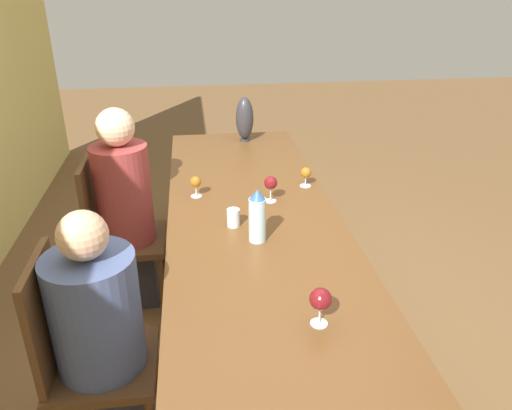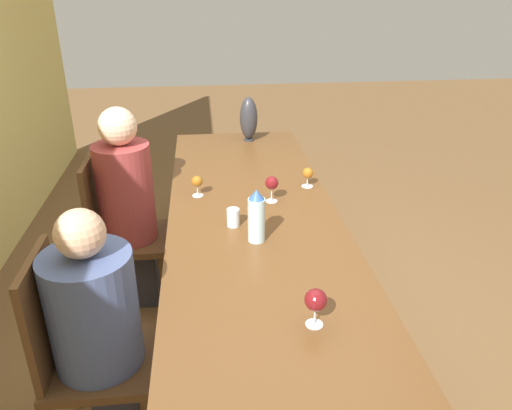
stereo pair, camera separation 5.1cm
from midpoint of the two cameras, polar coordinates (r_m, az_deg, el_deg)
ground_plane at (r=3.04m, az=-0.57°, el=-14.85°), size 14.00×14.00×0.00m
dining_table at (r=2.64m, az=-0.64°, el=-2.96°), size 3.03×0.91×0.78m
water_bottle at (r=2.36m, az=-0.46°, el=-1.30°), size 0.08×0.08×0.27m
water_tumbler at (r=2.53m, az=-3.18°, el=-1.46°), size 0.07×0.07×0.09m
vase at (r=3.78m, az=-1.70°, el=9.84°), size 0.13×0.13×0.33m
wine_glass_0 at (r=1.84m, az=6.59°, el=-10.70°), size 0.08×0.08×0.15m
wine_glass_1 at (r=2.86m, az=-7.42°, el=2.56°), size 0.06×0.06×0.12m
wine_glass_2 at (r=2.99m, az=5.24°, el=3.63°), size 0.07×0.07×0.12m
wine_glass_3 at (r=2.77m, az=1.16°, el=2.48°), size 0.07×0.07×0.15m
chair_near at (r=2.31m, az=-19.71°, el=-15.66°), size 0.44×0.44×0.97m
chair_far at (r=3.19m, az=-16.23°, el=-2.89°), size 0.44×0.44×0.97m
person_near at (r=2.22m, az=-17.75°, el=-13.52°), size 0.36×0.36×1.16m
person_far at (r=3.10m, az=-15.01°, el=0.09°), size 0.33×0.33×1.27m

